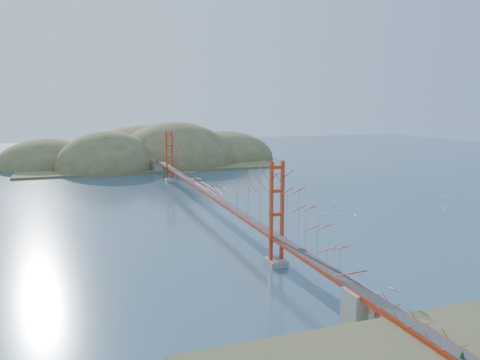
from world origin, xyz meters
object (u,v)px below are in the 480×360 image
object	(u,v)px
sailboat_0	(355,215)
fort	(376,331)
bridge	(204,168)
sailboat_1	(315,206)
sailboat_2	(342,209)

from	to	relation	value
sailboat_0	fort	bearing A→B (deg)	-121.18
bridge	fort	distance (m)	48.40
fort	sailboat_1	xyz separation A→B (m)	(18.18, 42.91, -0.51)
bridge	sailboat_1	distance (m)	20.44
sailboat_1	sailboat_2	world-z (taller)	sailboat_1
sailboat_0	sailboat_2	distance (m)	4.80
bridge	fort	size ratio (longest dim) A/B	25.51
fort	sailboat_2	world-z (taller)	fort
bridge	sailboat_0	xyz separation A→B (m)	(21.44, -13.22, -6.86)
fort	sailboat_2	size ratio (longest dim) A/B	5.55
bridge	fort	world-z (taller)	bridge
sailboat_0	sailboat_1	bearing A→B (deg)	109.31
fort	sailboat_0	xyz separation A→B (m)	(21.04, 34.76, -0.52)
fort	sailboat_0	bearing A→B (deg)	58.82
bridge	sailboat_1	bearing A→B (deg)	-15.26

